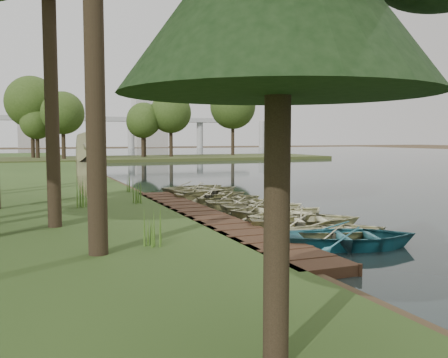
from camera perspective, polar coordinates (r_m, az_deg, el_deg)
name	(u,v)px	position (r m, az deg, el deg)	size (l,w,h in m)	color
ground	(245,220)	(18.82, 2.47, -4.73)	(300.00, 300.00, 0.00)	#3D2F1D
water	(441,169)	(52.83, 23.60, 1.04)	(130.00, 200.00, 0.05)	black
boardwalk	(205,219)	(18.20, -2.14, -4.58)	(1.60, 16.00, 0.30)	#382315
peninsula	(147,159)	(68.77, -8.77, 2.33)	(50.00, 14.00, 0.45)	#363F1C
far_trees	(122,112)	(68.11, -11.60, 7.48)	(45.60, 5.60, 8.80)	black
bridge	(102,122)	(138.40, -13.74, 6.29)	(95.90, 4.00, 8.60)	#A5A5A0
building_a	(149,119)	(161.47, -8.52, 6.83)	(10.00, 8.00, 18.00)	#A5A5A0
building_b	(32,128)	(161.94, -21.12, 5.49)	(8.00, 8.00, 12.00)	#A5A5A0
rowboat_0	(351,234)	(14.35, 14.36, -6.13)	(2.63, 3.68, 0.76)	#2D717D
rowboat_1	(337,228)	(15.43, 12.82, -5.53)	(2.27, 3.18, 0.66)	beige
rowboat_2	(305,218)	(16.79, 9.29, -4.43)	(2.69, 3.77, 0.78)	beige
rowboat_3	(291,213)	(18.04, 7.68, -3.82)	(2.60, 3.64, 0.75)	beige
rowboat_4	(273,208)	(19.30, 5.60, -3.26)	(2.53, 3.55, 0.73)	beige
rowboat_5	(260,205)	(20.42, 4.08, -2.93)	(2.25, 3.15, 0.65)	beige
rowboat_6	(242,201)	(21.59, 2.09, -2.49)	(2.25, 3.15, 0.65)	beige
rowboat_7	(229,196)	(23.26, 0.55, -1.99)	(2.18, 3.05, 0.63)	beige
rowboat_8	(211,193)	(24.18, -1.50, -1.62)	(2.50, 3.50, 0.73)	beige
rowboat_9	(209,189)	(25.62, -1.73, -1.18)	(2.76, 3.87, 0.80)	beige
rowboat_10	(195,187)	(27.12, -3.30, -0.90)	(2.60, 3.63, 0.75)	beige
stored_rowboat	(85,192)	(23.86, -15.55, -1.39)	(2.18, 3.05, 0.63)	beige
reeds_0	(154,228)	(13.16, -8.04, -5.57)	(0.60, 0.60, 0.91)	#3F661E
reeds_1	(82,193)	(20.84, -15.91, -1.60)	(0.60, 0.60, 1.12)	#3F661E
reeds_2	(139,192)	(21.63, -9.64, -1.43)	(0.60, 0.60, 0.99)	#3F661E
reeds_3	(130,183)	(26.19, -10.68, -0.46)	(0.60, 0.60, 0.90)	#3F661E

